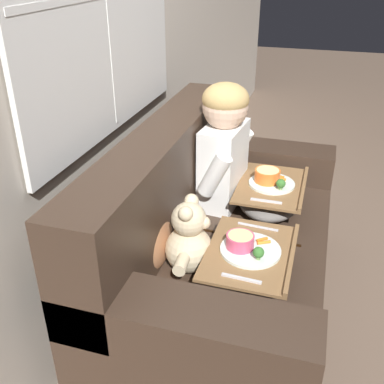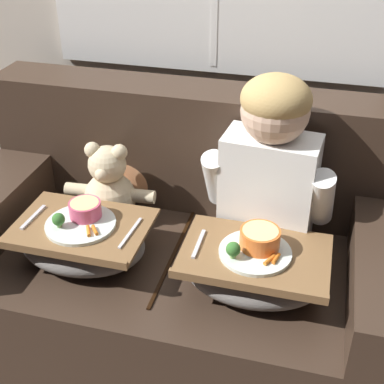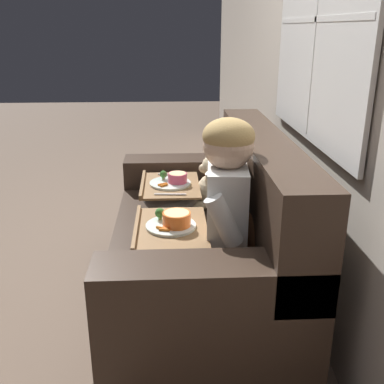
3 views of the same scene
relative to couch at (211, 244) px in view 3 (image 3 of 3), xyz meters
name	(u,v)px [view 3 (image 3 of 3)]	position (x,y,z in m)	size (l,w,h in m)	color
ground_plane	(198,298)	(0.00, -0.06, -0.33)	(14.00, 14.00, 0.00)	brown
wall_back_with_window	(324,49)	(0.00, 0.51, 0.98)	(8.00, 0.08, 2.60)	#BCB2A3
couch	(211,244)	(0.00, 0.00, 0.00)	(1.60, 0.87, 0.90)	#38281E
throw_pillow_behind_child	(260,221)	(0.29, 0.19, 0.26)	(0.33, 0.16, 0.34)	#B2754C
throw_pillow_behind_teddy	(240,179)	(-0.29, 0.19, 0.26)	(0.32, 0.15, 0.33)	#B2754C
child_figure	(227,182)	(0.29, 0.04, 0.44)	(0.45, 0.23, 0.62)	white
teddy_bear	(213,184)	(-0.29, 0.04, 0.24)	(0.34, 0.24, 0.32)	beige
lap_tray_child	(171,239)	(0.29, -0.21, 0.18)	(0.46, 0.32, 0.21)	slate
lap_tray_teddy	(170,194)	(-0.29, -0.21, 0.18)	(0.45, 0.33, 0.20)	slate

